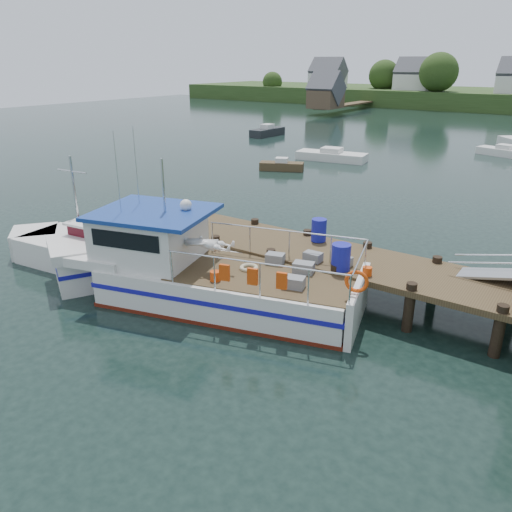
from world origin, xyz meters
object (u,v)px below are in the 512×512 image
Objects in this scene: moored_a at (331,156)px; moored_b at (504,152)px; dock at (498,264)px; lobster_boat at (190,271)px; moored_e at (267,132)px; moored_rowboat at (282,166)px; work_boat at (90,250)px.

moored_b is at bearing 54.13° from moored_a.
lobster_boat is at bearing -159.30° from dock.
moored_a is 1.27× the size of moored_e.
moored_e is (-11.14, 14.87, 0.12)m from moored_rowboat.
moored_a is (1.27, 5.78, 0.04)m from moored_rowboat.
moored_a is at bearing -43.30° from moored_e.
moored_a is at bearing 126.27° from dock.
work_boat is (-14.18, -3.49, -1.54)m from dock.
moored_rowboat is 5.91m from moored_a.
moored_rowboat is at bearing -60.24° from moored_e.
dock reaches higher than moored_a.
lobster_boat is at bearing -67.33° from moored_e.
lobster_boat reaches higher than work_boat.
work_boat is 1.81× the size of moored_e.
moored_rowboat is at bearing 93.99° from work_boat.
lobster_boat is at bearing -5.33° from work_boat.
lobster_boat reaches higher than moored_a.
work_boat is at bearing -72.68° from moored_a.
dock is 3.51× the size of moored_b.
moored_e is at bearing 155.65° from moored_a.
moored_rowboat is 20.57m from moored_b.
moored_rowboat is 0.74× the size of moored_e.
moored_a is (-7.72, 26.13, -0.65)m from lobster_boat.
moored_b is at bearing 69.07° from lobster_boat.
moored_e is at bearing 106.42° from work_boat.
lobster_boat is at bearing -61.68° from moored_a.
lobster_boat is (-8.97, -3.39, -1.20)m from dock.
moored_b is 1.01× the size of moored_e.
work_boat is at bearing -74.19° from moored_e.
lobster_boat reaches higher than dock.
work_boat reaches higher than moored_rowboat.
dock is at bearing -54.65° from moored_e.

